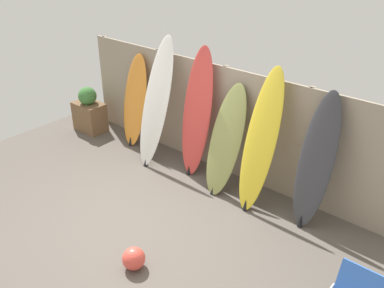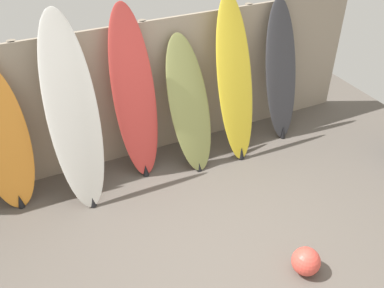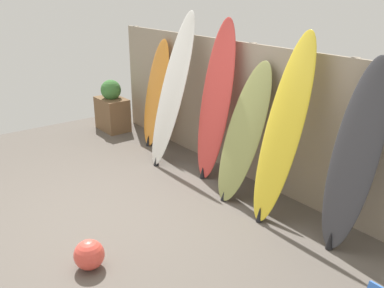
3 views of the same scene
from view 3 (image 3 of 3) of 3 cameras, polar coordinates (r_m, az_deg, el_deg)
The scene contains 10 objects.
ground at distance 4.95m, azimuth -10.18°, elevation -9.96°, with size 7.68×7.68×0.00m, color #5B544C.
fence_back at distance 5.68m, azimuth 7.44°, elevation 4.17°, with size 6.08×0.11×1.80m.
surfboard_orange_0 at distance 6.88m, azimuth -4.84°, elevation 6.58°, with size 0.58×0.43×1.70m.
surfboard_white_1 at distance 6.10m, azimuth -2.63°, elevation 7.15°, with size 0.60×0.76×2.17m.
surfboard_red_2 at distance 5.63m, azimuth 3.17°, elevation 5.68°, with size 0.55×0.52×2.11m.
surfboard_olive_3 at distance 5.16m, azimuth 6.94°, elevation 1.52°, with size 0.56×0.73×1.65m.
surfboard_yellow_4 at distance 4.68m, azimuth 12.04°, elevation 1.79°, with size 0.49×0.68×2.06m.
surfboard_charcoal_5 at distance 4.37m, azimuth 20.85°, elevation -1.66°, with size 0.48×0.55×1.89m.
planter_box at distance 7.82m, azimuth -10.61°, elevation 4.67°, with size 0.63×0.41×0.91m.
beach_ball at distance 4.18m, azimuth -13.55°, elevation -14.16°, with size 0.28×0.28×0.28m, color #E54C3F.
Camera 3 is at (3.85, -1.86, 2.48)m, focal length 40.00 mm.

